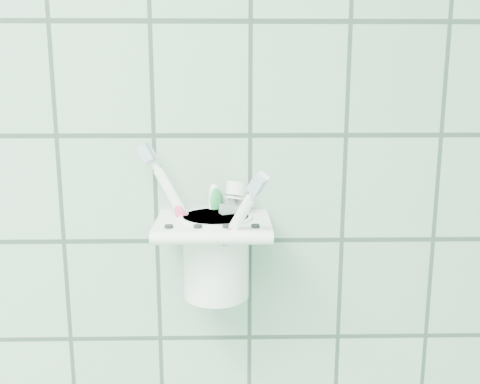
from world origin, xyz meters
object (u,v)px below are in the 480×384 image
object	(u,v)px
holder_bracket	(213,227)
cup	(216,253)
toothbrush_pink	(225,208)
toothpaste_tube	(224,229)
toothbrush_orange	(198,212)
toothbrush_blue	(210,203)

from	to	relation	value
holder_bracket	cup	size ratio (longest dim) A/B	1.33
toothbrush_pink	toothpaste_tube	distance (m)	0.03
cup	toothbrush_orange	world-z (taller)	toothbrush_orange
toothbrush_blue	cup	bearing A→B (deg)	12.29
toothbrush_pink	toothbrush_orange	world-z (taller)	toothbrush_pink
toothbrush_pink	toothpaste_tube	xyz separation A→B (m)	(-0.00, 0.00, -0.03)
cup	toothpaste_tube	distance (m)	0.03
toothbrush_orange	toothpaste_tube	xyz separation A→B (m)	(0.03, -0.01, -0.02)
holder_bracket	toothbrush_blue	xyz separation A→B (m)	(-0.00, 0.00, 0.03)
toothbrush_blue	toothbrush_orange	bearing A→B (deg)	137.65
toothbrush_pink	toothbrush_blue	bearing A→B (deg)	-171.10
cup	toothbrush_blue	world-z (taller)	toothbrush_blue
toothbrush_pink	toothbrush_blue	xyz separation A→B (m)	(-0.02, 0.00, 0.01)
holder_bracket	toothbrush_pink	distance (m)	0.03
holder_bracket	toothpaste_tube	bearing A→B (deg)	1.41
toothbrush_orange	toothpaste_tube	distance (m)	0.04
holder_bracket	toothpaste_tube	world-z (taller)	toothpaste_tube
holder_bracket	toothbrush_orange	distance (m)	0.02
cup	toothpaste_tube	size ratio (longest dim) A/B	0.72
holder_bracket	toothpaste_tube	xyz separation A→B (m)	(0.01, 0.00, -0.00)
toothpaste_tube	holder_bracket	bearing A→B (deg)	157.86
toothpaste_tube	toothbrush_orange	bearing A→B (deg)	145.33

